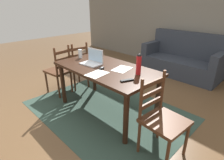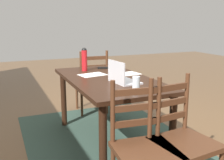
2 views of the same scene
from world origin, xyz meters
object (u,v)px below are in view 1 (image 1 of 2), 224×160
chair_right_near (162,119)px  chair_left_near (61,70)px  drinking_glass (80,54)px  dining_table (106,73)px  water_bottle (139,64)px  couch (182,60)px  laptop (93,60)px  computer_mouse (102,68)px  tv_remote (127,80)px  chair_left_far (75,66)px

chair_right_near → chair_left_near: (-2.18, 0.00, 0.00)m
chair_right_near → drinking_glass: bearing=174.0°
dining_table → water_bottle: water_bottle is taller
couch → water_bottle: size_ratio=6.27×
dining_table → couch: couch is taller
laptop → chair_left_near: bearing=-170.4°
computer_mouse → tv_remote: bearing=-16.6°
chair_left_far → laptop: laptop is taller
drinking_glass → computer_mouse: bearing=-9.5°
chair_left_far → computer_mouse: (1.11, -0.26, 0.31)m
computer_mouse → laptop: bearing=156.8°
dining_table → tv_remote: tv_remote is taller
water_bottle → tv_remote: bearing=-81.1°
computer_mouse → couch: bearing=79.0°
water_bottle → tv_remote: (0.04, -0.28, -0.14)m
couch → laptop: bearing=-98.1°
couch → tv_remote: bearing=-79.7°
chair_right_near → laptop: laptop is taller
dining_table → chair_left_near: bearing=-171.4°
chair_left_near → dining_table: bearing=8.6°
couch → water_bottle: (0.43, -2.34, 0.55)m
chair_left_far → laptop: 0.92m
dining_table → chair_left_far: (-1.09, 0.17, -0.20)m
chair_right_near → couch: bearing=111.0°
chair_right_near → computer_mouse: bearing=176.2°
chair_left_near → water_bottle: water_bottle is taller
chair_left_far → drinking_glass: size_ratio=6.45×
couch → tv_remote: size_ratio=10.59×
tv_remote → computer_mouse: bearing=14.5°
tv_remote → chair_left_far: bearing=10.2°
dining_table → chair_right_near: size_ratio=1.69×
chair_right_near → laptop: size_ratio=2.78×
dining_table → laptop: bearing=-174.2°
dining_table → couch: 2.48m
dining_table → water_bottle: bearing=12.4°
dining_table → chair_right_near: 1.12m
chair_right_near → drinking_glass: chair_right_near is taller
water_bottle → drinking_glass: 1.20m
laptop → drinking_glass: 0.41m
chair_left_far → water_bottle: size_ratio=3.31×
laptop → tv_remote: (0.83, -0.14, -0.05)m
chair_left_near → drinking_glass: (0.42, 0.18, 0.37)m
chair_left_near → couch: couch is taller
chair_left_far → couch: 2.58m
couch → water_bottle: water_bottle is taller
couch → drinking_glass: 2.60m
couch → laptop: couch is taller
couch → water_bottle: 2.45m
water_bottle → computer_mouse: (-0.50, -0.21, -0.13)m
chair_right_near → couch: 2.81m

